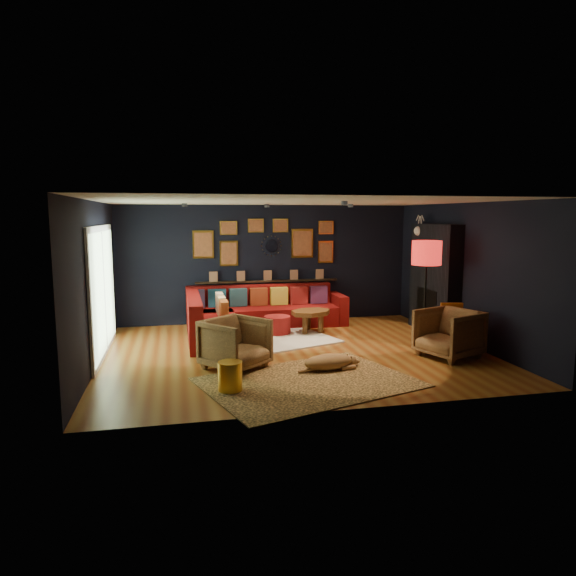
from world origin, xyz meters
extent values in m
plane|color=brown|center=(0.00, 0.00, 0.00)|extent=(6.50, 6.50, 0.00)
plane|color=black|center=(0.00, 2.75, 1.30)|extent=(6.50, 0.00, 6.50)
plane|color=black|center=(0.00, -2.75, 1.30)|extent=(6.50, 0.00, 6.50)
plane|color=black|center=(-3.25, 0.00, 1.30)|extent=(0.00, 5.50, 5.50)
plane|color=black|center=(3.25, 0.00, 1.30)|extent=(0.00, 5.50, 5.50)
plane|color=silver|center=(0.00, 0.00, 2.60)|extent=(6.50, 6.50, 0.00)
cube|color=#700A07|center=(-0.20, 2.25, 0.21)|extent=(3.20, 0.95, 0.42)
cube|color=#700A07|center=(-0.20, 2.60, 0.63)|extent=(3.20, 0.24, 0.46)
cube|color=#700A07|center=(1.50, 2.25, 0.32)|extent=(0.22, 0.95, 0.64)
cube|color=#700A07|center=(-1.32, 1.15, 0.21)|extent=(0.95, 2.20, 0.42)
cube|color=#700A07|center=(-1.68, 1.15, 0.63)|extent=(0.24, 2.20, 0.46)
cube|color=#700A07|center=(-1.32, 0.15, 0.32)|extent=(0.95, 0.22, 0.64)
cube|color=#393050|center=(-1.60, 2.40, 0.62)|extent=(0.38, 0.14, 0.38)
cube|color=navy|center=(-1.15, 2.40, 0.62)|extent=(0.38, 0.14, 0.38)
cube|color=#203F4C|center=(-0.70, 2.40, 0.62)|extent=(0.38, 0.14, 0.38)
cube|color=maroon|center=(-0.25, 2.40, 0.62)|extent=(0.38, 0.14, 0.38)
cube|color=gold|center=(0.20, 2.40, 0.62)|extent=(0.38, 0.14, 0.38)
cube|color=maroon|center=(0.65, 2.40, 0.62)|extent=(0.38, 0.14, 0.38)
cube|color=#4C2043|center=(1.10, 2.40, 0.62)|extent=(0.38, 0.14, 0.38)
cube|color=beige|center=(-1.15, 1.85, 0.62)|extent=(0.14, 0.38, 0.38)
cube|color=tan|center=(-1.15, 1.35, 0.62)|extent=(0.14, 0.38, 0.38)
cube|color=#AB5A24|center=(-1.15, 0.85, 0.62)|extent=(0.14, 0.38, 0.38)
cube|color=black|center=(0.00, 2.68, 0.92)|extent=(3.20, 0.12, 0.04)
cube|color=gold|center=(-1.40, 2.72, 1.75)|extent=(0.45, 0.03, 0.60)
cube|color=#B06036|center=(-1.40, 2.70, 1.75)|extent=(0.38, 0.01, 0.51)
cube|color=gold|center=(-0.85, 2.72, 1.55)|extent=(0.40, 0.03, 0.55)
cube|color=#B06036|center=(-0.85, 2.70, 1.55)|extent=(0.34, 0.01, 0.47)
cube|color=gold|center=(-0.85, 2.72, 2.10)|extent=(0.38, 0.03, 0.30)
cube|color=#B06036|center=(-0.85, 2.70, 2.10)|extent=(0.32, 0.01, 0.25)
cube|color=gold|center=(0.80, 2.72, 1.75)|extent=(0.50, 0.03, 0.65)
cube|color=#B06036|center=(0.80, 2.70, 1.75)|extent=(0.42, 0.01, 0.55)
cube|color=gold|center=(1.35, 2.72, 1.55)|extent=(0.35, 0.03, 0.50)
cube|color=#B06036|center=(1.35, 2.70, 1.55)|extent=(0.30, 0.01, 0.42)
cube|color=gold|center=(1.35, 2.72, 2.10)|extent=(0.35, 0.03, 0.30)
cube|color=#B06036|center=(1.35, 2.70, 2.10)|extent=(0.30, 0.01, 0.25)
cube|color=gold|center=(-0.25, 2.72, 2.15)|extent=(0.35, 0.03, 0.30)
cube|color=#B06036|center=(-0.25, 2.70, 2.15)|extent=(0.30, 0.01, 0.25)
cube|color=gold|center=(0.30, 2.72, 2.15)|extent=(0.35, 0.03, 0.30)
cube|color=#B06036|center=(0.30, 2.70, 2.15)|extent=(0.30, 0.01, 0.25)
cylinder|color=silver|center=(0.10, 2.72, 1.70)|extent=(0.28, 0.03, 0.28)
cone|color=gold|center=(0.32, 2.72, 1.70)|extent=(0.03, 0.16, 0.03)
cone|color=gold|center=(0.30, 2.72, 1.78)|extent=(0.04, 0.16, 0.04)
cone|color=gold|center=(0.26, 2.72, 1.86)|extent=(0.04, 0.16, 0.04)
cone|color=gold|center=(0.18, 2.72, 1.90)|extent=(0.04, 0.16, 0.04)
cone|color=gold|center=(0.10, 2.72, 1.92)|extent=(0.03, 0.16, 0.03)
cone|color=gold|center=(0.02, 2.72, 1.90)|extent=(0.04, 0.16, 0.04)
cone|color=gold|center=(-0.06, 2.72, 1.86)|extent=(0.04, 0.16, 0.04)
cone|color=gold|center=(-0.10, 2.72, 1.78)|extent=(0.04, 0.16, 0.04)
cone|color=gold|center=(-0.12, 2.72, 1.70)|extent=(0.03, 0.16, 0.03)
cone|color=gold|center=(-0.10, 2.72, 1.62)|extent=(0.04, 0.16, 0.04)
cone|color=gold|center=(-0.06, 2.72, 1.54)|extent=(0.04, 0.16, 0.04)
cone|color=gold|center=(0.02, 2.72, 1.50)|extent=(0.04, 0.16, 0.04)
cone|color=gold|center=(0.10, 2.72, 1.48)|extent=(0.03, 0.16, 0.03)
cone|color=gold|center=(0.18, 2.72, 1.50)|extent=(0.04, 0.16, 0.04)
cone|color=gold|center=(0.26, 2.72, 1.54)|extent=(0.04, 0.16, 0.04)
cone|color=gold|center=(0.30, 2.72, 1.62)|extent=(0.04, 0.16, 0.04)
cube|color=black|center=(3.10, 0.90, 1.10)|extent=(0.30, 1.60, 2.20)
cube|color=black|center=(3.04, 0.90, 0.45)|extent=(0.20, 0.80, 0.90)
cone|color=white|center=(3.19, 1.40, 2.05)|extent=(0.35, 0.28, 0.28)
sphere|color=white|center=(2.97, 1.40, 2.05)|extent=(0.20, 0.20, 0.20)
cylinder|color=white|center=(2.99, 1.34, 2.22)|extent=(0.02, 0.10, 0.28)
cylinder|color=white|center=(2.99, 1.46, 2.22)|extent=(0.02, 0.10, 0.28)
cube|color=white|center=(-3.22, 0.60, 1.10)|extent=(0.04, 2.80, 2.20)
cube|color=#C1EBB4|center=(-3.20, 0.60, 1.10)|extent=(0.01, 2.60, 2.00)
cube|color=white|center=(-3.19, 0.60, 1.10)|extent=(0.02, 0.06, 2.00)
cylinder|color=black|center=(-1.80, 1.20, 2.56)|extent=(0.10, 0.10, 0.06)
cylinder|color=black|center=(-0.20, 1.60, 2.56)|extent=(0.10, 0.10, 0.06)
cylinder|color=black|center=(1.40, 1.20, 2.56)|extent=(0.10, 0.10, 0.06)
cylinder|color=black|center=(0.60, -0.80, 2.56)|extent=(0.10, 0.10, 0.06)
cube|color=silver|center=(-0.20, 0.85, 0.01)|extent=(2.54, 2.18, 0.03)
cube|color=tan|center=(-0.18, -1.66, 0.01)|extent=(3.36, 2.83, 0.02)
cylinder|color=brown|center=(0.49, 1.23, 0.20)|extent=(0.11, 0.11, 0.35)
cylinder|color=brown|center=(0.82, 1.23, 0.20)|extent=(0.11, 0.11, 0.35)
cylinder|color=brown|center=(0.66, 1.61, 0.20)|extent=(0.11, 0.11, 0.35)
cylinder|color=maroon|center=(-0.04, 1.38, 0.20)|extent=(0.53, 0.53, 0.35)
imported|color=#C7844A|center=(-1.12, -0.75, 0.44)|extent=(1.16, 1.15, 0.87)
imported|color=#C7844A|center=(2.45, -0.86, 0.45)|extent=(1.07, 1.10, 0.90)
cylinder|color=gold|center=(-1.31, -1.78, 0.21)|extent=(0.33, 0.33, 0.41)
cylinder|color=black|center=(2.57, -0.61, 0.20)|extent=(0.03, 0.03, 0.41)
cylinder|color=black|center=(2.86, -0.68, 0.20)|extent=(0.03, 0.03, 0.41)
cylinder|color=black|center=(2.64, -0.32, 0.20)|extent=(0.03, 0.03, 0.41)
cylinder|color=black|center=(2.93, -0.39, 0.20)|extent=(0.03, 0.03, 0.41)
cube|color=#D65E13|center=(2.75, -0.50, 0.41)|extent=(0.47, 0.47, 0.06)
cube|color=#D65E13|center=(2.79, -0.34, 0.63)|extent=(0.39, 0.14, 0.39)
cylinder|color=black|center=(2.41, -0.05, 0.02)|extent=(0.32, 0.32, 0.04)
cylinder|color=black|center=(2.41, -0.05, 0.81)|extent=(0.04, 0.04, 1.55)
cylinder|color=#B01712|center=(2.41, -0.05, 1.71)|extent=(0.53, 0.53, 0.44)
camera|label=1|loc=(-1.98, -8.49, 2.36)|focal=32.00mm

